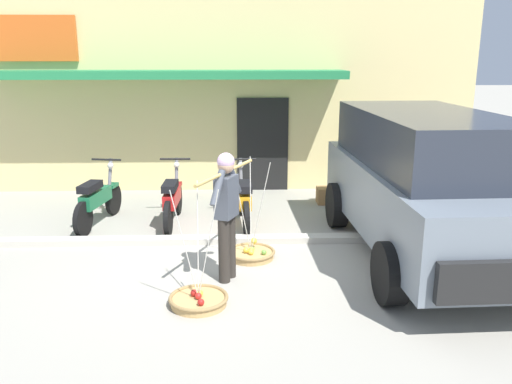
% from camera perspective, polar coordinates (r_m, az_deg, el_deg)
% --- Properties ---
extents(ground_plane, '(90.00, 90.00, 0.00)m').
position_cam_1_polar(ground_plane, '(7.65, -2.67, -7.34)').
color(ground_plane, '#9E998C').
extents(sidewalk_curb, '(20.00, 0.24, 0.10)m').
position_cam_1_polar(sidewalk_curb, '(8.29, -2.63, -5.21)').
color(sidewalk_curb, '#BAB4A5').
rests_on(sidewalk_curb, ground).
extents(fruit_vendor, '(0.70, 1.48, 1.70)m').
position_cam_1_polar(fruit_vendor, '(6.68, -3.24, -1.77)').
color(fruit_vendor, '#2D2823').
rests_on(fruit_vendor, ground).
extents(fruit_basket_left_side, '(0.71, 0.71, 1.45)m').
position_cam_1_polar(fruit_basket_left_side, '(6.34, -6.29, -11.56)').
color(fruit_basket_left_side, tan).
rests_on(fruit_basket_left_side, ground).
extents(fruit_basket_right_side, '(0.71, 0.71, 1.45)m').
position_cam_1_polar(fruit_basket_right_side, '(7.67, -0.55, -6.68)').
color(fruit_basket_right_side, tan).
rests_on(fruit_basket_right_side, ground).
extents(motorcycle_nearest_shop, '(0.55, 1.81, 1.09)m').
position_cam_1_polar(motorcycle_nearest_shop, '(9.40, -16.90, -0.85)').
color(motorcycle_nearest_shop, black).
rests_on(motorcycle_nearest_shop, ground).
extents(motorcycle_second_in_row, '(0.54, 1.82, 1.09)m').
position_cam_1_polar(motorcycle_second_in_row, '(9.15, -9.07, -0.79)').
color(motorcycle_second_in_row, black).
rests_on(motorcycle_second_in_row, ground).
extents(motorcycle_third_in_row, '(0.54, 1.82, 1.09)m').
position_cam_1_polar(motorcycle_third_in_row, '(9.02, -1.38, -0.84)').
color(motorcycle_third_in_row, black).
rests_on(motorcycle_third_in_row, ground).
extents(parked_truck, '(2.26, 4.86, 2.10)m').
position_cam_1_polar(parked_truck, '(7.85, 18.05, 1.18)').
color(parked_truck, slate).
rests_on(parked_truck, ground).
extents(storefront_building, '(13.00, 6.00, 4.20)m').
position_cam_1_polar(storefront_building, '(13.75, -8.10, 11.35)').
color(storefront_building, '#DBC684').
rests_on(storefront_building, ground).
extents(wooden_crate, '(0.44, 0.36, 0.32)m').
position_cam_1_polar(wooden_crate, '(10.52, 7.87, -0.36)').
color(wooden_crate, olive).
rests_on(wooden_crate, ground).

